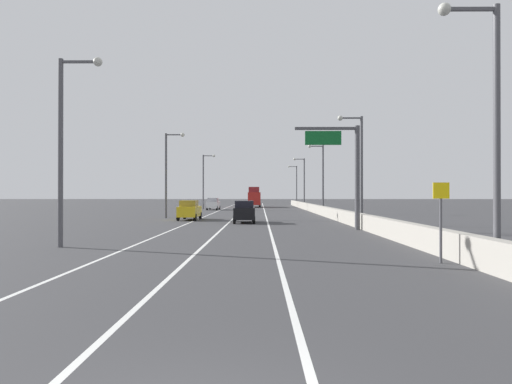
% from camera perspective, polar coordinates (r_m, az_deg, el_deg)
% --- Properties ---
extents(ground_plane, '(320.00, 320.00, 0.00)m').
position_cam_1_polar(ground_plane, '(68.44, -0.17, -2.42)').
color(ground_plane, '#38383A').
extents(lane_stripe_left, '(0.16, 130.00, 0.00)m').
position_cam_1_polar(lane_stripe_left, '(59.77, -5.55, -2.72)').
color(lane_stripe_left, silver).
rests_on(lane_stripe_left, ground_plane).
extents(lane_stripe_center, '(0.16, 130.00, 0.00)m').
position_cam_1_polar(lane_stripe_center, '(59.50, -2.20, -2.74)').
color(lane_stripe_center, silver).
rests_on(lane_stripe_center, ground_plane).
extents(lane_stripe_right, '(0.16, 130.00, 0.00)m').
position_cam_1_polar(lane_stripe_right, '(59.44, 1.18, -2.74)').
color(lane_stripe_right, silver).
rests_on(lane_stripe_right, ground_plane).
extents(jersey_barrier_right, '(0.60, 120.00, 1.10)m').
position_cam_1_polar(jersey_barrier_right, '(45.08, 10.24, -2.83)').
color(jersey_barrier_right, '#9E998E').
rests_on(jersey_barrier_right, ground_plane).
extents(overhead_sign_gantry, '(4.68, 0.36, 7.50)m').
position_cam_1_polar(overhead_sign_gantry, '(32.70, 11.59, 3.52)').
color(overhead_sign_gantry, '#47474C').
rests_on(overhead_sign_gantry, ground_plane).
extents(speed_advisory_sign, '(0.60, 0.11, 3.00)m').
position_cam_1_polar(speed_advisory_sign, '(17.89, 22.62, -2.83)').
color(speed_advisory_sign, '#4C4C51').
rests_on(speed_advisory_sign, ground_plane).
extents(lamp_post_right_near, '(2.14, 0.44, 9.20)m').
position_cam_1_polar(lamp_post_right_near, '(17.55, 27.67, 8.83)').
color(lamp_post_right_near, '#4C4C51').
rests_on(lamp_post_right_near, ground_plane).
extents(lamp_post_right_second, '(2.14, 0.44, 9.20)m').
position_cam_1_polar(lamp_post_right_second, '(38.48, 12.97, 3.86)').
color(lamp_post_right_second, '#4C4C51').
rests_on(lamp_post_right_second, ground_plane).
extents(lamp_post_right_third, '(2.14, 0.44, 9.20)m').
position_cam_1_polar(lamp_post_right_third, '(60.15, 8.32, 2.37)').
color(lamp_post_right_third, '#4C4C51').
rests_on(lamp_post_right_third, ground_plane).
extents(lamp_post_right_fourth, '(2.14, 0.44, 9.20)m').
position_cam_1_polar(lamp_post_right_fourth, '(82.01, 6.00, 1.67)').
color(lamp_post_right_fourth, '#4C4C51').
rests_on(lamp_post_right_fourth, ground_plane).
extents(lamp_post_right_fifth, '(2.14, 0.44, 9.20)m').
position_cam_1_polar(lamp_post_right_fifth, '(104.01, 5.07, 1.26)').
color(lamp_post_right_fifth, '#4C4C51').
rests_on(lamp_post_right_fifth, ground_plane).
extents(lamp_post_left_near, '(2.14, 0.44, 9.20)m').
position_cam_1_polar(lamp_post_left_near, '(23.54, -23.14, 6.50)').
color(lamp_post_left_near, '#4C4C51').
rests_on(lamp_post_left_near, ground_plane).
extents(lamp_post_left_mid, '(2.14, 0.44, 9.20)m').
position_cam_1_polar(lamp_post_left_mid, '(48.97, -11.15, 2.98)').
color(lamp_post_left_mid, '#4C4C51').
rests_on(lamp_post_left_mid, ground_plane).
extents(lamp_post_left_far, '(2.14, 0.44, 9.20)m').
position_cam_1_polar(lamp_post_left_far, '(74.97, -6.57, 1.85)').
color(lamp_post_left_far, '#4C4C51').
rests_on(lamp_post_left_far, ground_plane).
extents(car_yellow_0, '(1.89, 4.43, 1.95)m').
position_cam_1_polar(car_yellow_0, '(44.75, -8.52, -2.31)').
color(car_yellow_0, gold).
rests_on(car_yellow_0, ground_plane).
extents(car_black_1, '(2.04, 4.34, 1.97)m').
position_cam_1_polar(car_black_1, '(39.92, -1.53, -2.54)').
color(car_black_1, black).
rests_on(car_black_1, ground_plane).
extents(car_white_2, '(1.94, 4.08, 1.94)m').
position_cam_1_polar(car_white_2, '(72.70, -5.49, -1.53)').
color(car_white_2, white).
rests_on(car_white_2, ground_plane).
extents(box_truck, '(2.63, 7.69, 3.99)m').
position_cam_1_polar(box_truck, '(87.29, -0.26, -0.76)').
color(box_truck, '#A51E19').
rests_on(box_truck, ground_plane).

